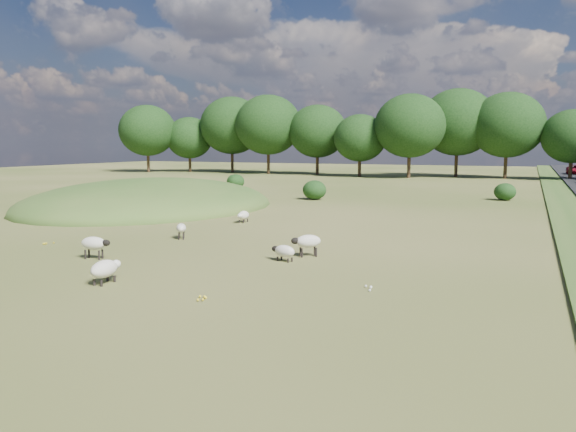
# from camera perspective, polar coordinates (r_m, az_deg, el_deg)

# --- Properties ---
(ground) EXTENTS (160.00, 160.00, 0.00)m
(ground) POSITION_cam_1_polar(r_m,az_deg,el_deg) (42.21, 6.13, 1.33)
(ground) COLOR #374E18
(ground) RESTS_ON ground
(mound) EXTENTS (16.00, 20.00, 4.00)m
(mound) POSITION_cam_1_polar(r_m,az_deg,el_deg) (40.56, -13.81, 0.91)
(mound) COLOR #33561E
(mound) RESTS_ON ground
(treeline) EXTENTS (96.28, 14.66, 11.70)m
(treeline) POSITION_cam_1_polar(r_m,az_deg,el_deg) (76.76, 13.40, 8.75)
(treeline) COLOR black
(treeline) RESTS_ON ground
(shrubs) EXTENTS (26.70, 9.14, 1.53)m
(shrubs) POSITION_cam_1_polar(r_m,az_deg,el_deg) (48.01, 4.61, 2.93)
(shrubs) COLOR black
(shrubs) RESTS_ON ground
(sheep_0) EXTENTS (1.18, 1.01, 0.87)m
(sheep_0) POSITION_cam_1_polar(r_m,az_deg,el_deg) (21.88, 1.99, -2.60)
(sheep_0) COLOR beige
(sheep_0) RESTS_ON ground
(sheep_1) EXTENTS (0.61, 1.31, 0.75)m
(sheep_1) POSITION_cam_1_polar(r_m,az_deg,el_deg) (18.63, -18.10, -5.11)
(sheep_1) COLOR beige
(sheep_1) RESTS_ON ground
(sheep_2) EXTENTS (0.52, 1.13, 0.65)m
(sheep_2) POSITION_cam_1_polar(r_m,az_deg,el_deg) (31.52, -4.56, 0.08)
(sheep_2) COLOR beige
(sheep_2) RESTS_ON ground
(sheep_3) EXTENTS (1.11, 0.70, 0.62)m
(sheep_3) POSITION_cam_1_polar(r_m,az_deg,el_deg) (21.05, -0.40, -3.58)
(sheep_3) COLOR beige
(sheep_3) RESTS_ON ground
(sheep_4) EXTENTS (1.23, 0.70, 0.86)m
(sheep_4) POSITION_cam_1_polar(r_m,az_deg,el_deg) (22.68, -19.08, -2.66)
(sheep_4) COLOR beige
(sheep_4) RESTS_ON ground
(sheep_5) EXTENTS (0.80, 1.02, 0.73)m
(sheep_5) POSITION_cam_1_polar(r_m,az_deg,el_deg) (26.46, -10.80, -1.21)
(sheep_5) COLOR beige
(sheep_5) RESTS_ON ground
(car_4) EXTENTS (2.12, 4.60, 1.28)m
(car_4) POSITION_cam_1_polar(r_m,az_deg,el_deg) (87.31, 27.15, 4.22)
(car_4) COLOR maroon
(car_4) RESTS_ON road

